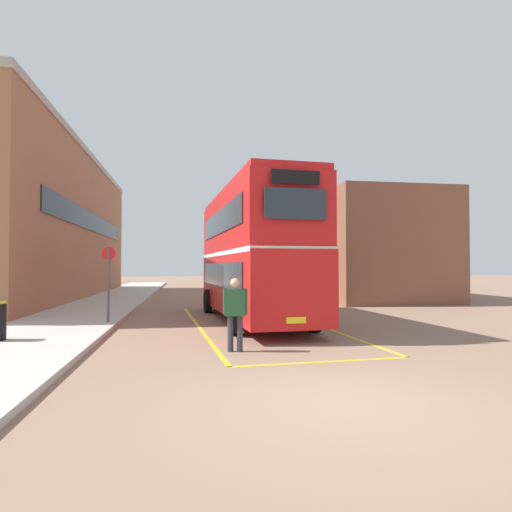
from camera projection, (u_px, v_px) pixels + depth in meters
name	position (u px, v px, depth m)	size (l,w,h in m)	color
ground_plane	(234.00, 308.00, 20.68)	(135.60, 135.60, 0.00)	#846651
sidewalk_left	(101.00, 304.00, 22.01)	(4.00, 57.60, 0.14)	#B2ADA3
brick_building_left	(35.00, 225.00, 26.82)	(6.81, 25.95, 9.06)	#9E6647
depot_building_right	(345.00, 250.00, 30.77)	(6.75, 18.00, 6.22)	brown
double_decker_bus	(252.00, 252.00, 16.04)	(3.25, 10.31, 4.75)	black
single_deck_bus	(252.00, 270.00, 36.83)	(2.98, 9.75, 3.02)	black
pedestrian_boarding	(235.00, 309.00, 10.22)	(0.56, 0.33, 1.72)	#2D2D38
bus_stop_sign	(108.00, 276.00, 14.59)	(0.44, 0.10, 2.51)	#4C4C51
bay_marking_yellow	(262.00, 328.00, 14.13)	(4.96, 12.45, 0.01)	gold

